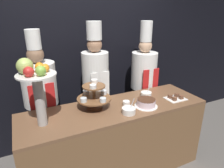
{
  "coord_description": "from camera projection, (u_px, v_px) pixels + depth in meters",
  "views": [
    {
      "loc": [
        -0.92,
        -1.51,
        1.96
      ],
      "look_at": [
        0.0,
        0.43,
        1.16
      ],
      "focal_mm": 32.0,
      "sensor_mm": 36.0,
      "label": 1
    }
  ],
  "objects": [
    {
      "name": "chef_center_left",
      "position": [
        96.0,
        84.0,
        2.69
      ],
      "size": [
        0.35,
        0.35,
        1.83
      ],
      "color": "#38332D",
      "rests_on": "ground_plane"
    },
    {
      "name": "serving_bowl_near",
      "position": [
        129.0,
        111.0,
        2.14
      ],
      "size": [
        0.15,
        0.15,
        0.17
      ],
      "color": "white",
      "rests_on": "buffet_counter"
    },
    {
      "name": "fruit_pedestal",
      "position": [
        35.0,
        82.0,
        1.79
      ],
      "size": [
        0.35,
        0.35,
        0.66
      ],
      "color": "#B2ADA8",
      "rests_on": "buffet_counter"
    },
    {
      "name": "wall_back",
      "position": [
        88.0,
        51.0,
        2.9
      ],
      "size": [
        10.0,
        0.06,
        2.8
      ],
      "color": "black",
      "rests_on": "ground_plane"
    },
    {
      "name": "buffet_counter",
      "position": [
        115.0,
        140.0,
        2.45
      ],
      "size": [
        2.16,
        0.65,
        0.91
      ],
      "color": "brown",
      "rests_on": "ground_plane"
    },
    {
      "name": "cake_round",
      "position": [
        146.0,
        103.0,
        2.29
      ],
      "size": [
        0.26,
        0.26,
        0.09
      ],
      "color": "white",
      "rests_on": "buffet_counter"
    },
    {
      "name": "serving_bowl_far",
      "position": [
        146.0,
        94.0,
        2.56
      ],
      "size": [
        0.14,
        0.14,
        0.16
      ],
      "color": "white",
      "rests_on": "buffet_counter"
    },
    {
      "name": "chef_center_right",
      "position": [
        143.0,
        79.0,
        3.02
      ],
      "size": [
        0.38,
        0.38,
        1.82
      ],
      "color": "#38332D",
      "rests_on": "ground_plane"
    },
    {
      "name": "tiered_stand",
      "position": [
        94.0,
        95.0,
        2.22
      ],
      "size": [
        0.39,
        0.39,
        0.31
      ],
      "color": "brown",
      "rests_on": "buffet_counter"
    },
    {
      "name": "cake_square_tray",
      "position": [
        176.0,
        98.0,
        2.5
      ],
      "size": [
        0.24,
        0.19,
        0.05
      ],
      "color": "white",
      "rests_on": "buffet_counter"
    },
    {
      "name": "chef_left",
      "position": [
        41.0,
        98.0,
        2.43
      ],
      "size": [
        0.4,
        0.4,
        1.76
      ],
      "color": "#38332D",
      "rests_on": "ground_plane"
    },
    {
      "name": "cup_white",
      "position": [
        126.0,
        103.0,
        2.32
      ],
      "size": [
        0.08,
        0.08,
        0.05
      ],
      "color": "white",
      "rests_on": "buffet_counter"
    }
  ]
}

